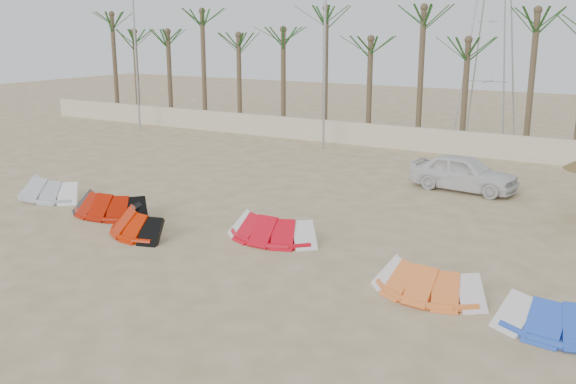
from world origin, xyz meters
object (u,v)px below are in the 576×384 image
Objects in this scene: kite_red_left at (115,203)px; kite_red_right at (276,226)px; kite_red_mid at (143,219)px; car at (464,173)px; kite_orange at (431,278)px; kite_grey at (53,187)px.

kite_red_right is (6.56, 0.63, -0.00)m from kite_red_left.
kite_red_mid is 13.46m from car.
car is at bearing 45.17° from kite_red_left.
kite_red_left is 12.39m from kite_orange.
kite_red_left is 1.05× the size of kite_red_right.
kite_red_left is at bearing 140.72° from car.
car reaches higher than kite_red_mid.
kite_red_mid is 1.12× the size of kite_orange.
kite_red_left is (3.93, -0.48, -0.00)m from kite_grey.
kite_grey and kite_red_right have the same top height.
kite_grey is at bearing 166.40° from kite_red_mid.
kite_grey is at bearing 174.37° from kite_orange.
kite_red_mid is (2.35, -1.04, -0.00)m from kite_red_left.
kite_red_right is at bearing 5.50° from kite_red_left.
kite_grey is 6.46m from kite_red_mid.
kite_red_right is at bearing 165.55° from car.
kite_red_right is at bearing 163.11° from kite_orange.
kite_grey is 0.75× the size of car.
kite_red_mid is at bearing 179.52° from kite_orange.
kite_red_right is 6.04m from kite_orange.
kite_red_mid is 4.53m from kite_red_right.
kite_red_right is 10.02m from car.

